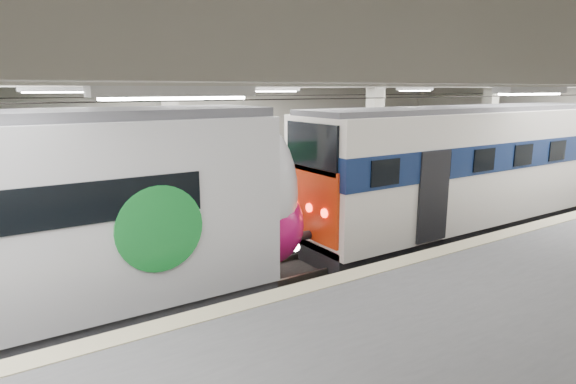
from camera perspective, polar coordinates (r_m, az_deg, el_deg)
station_hall at (r=11.81m, az=8.00°, el=3.65°), size 36.00×24.00×5.75m
modern_emu at (r=10.93m, az=-29.14°, el=-3.89°), size 14.19×2.93×4.56m
older_rer at (r=17.85m, az=20.13°, el=2.81°), size 13.24×2.92×4.38m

